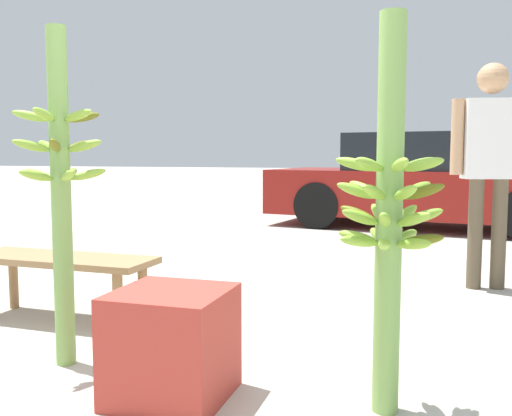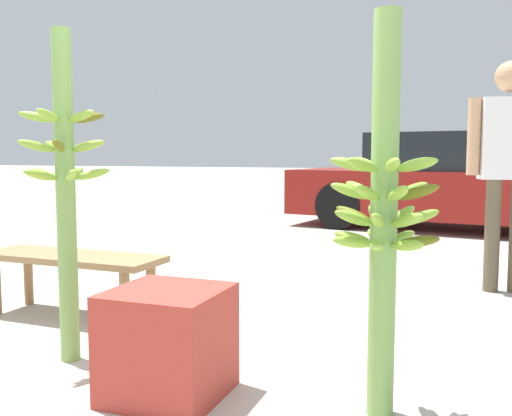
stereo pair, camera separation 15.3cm
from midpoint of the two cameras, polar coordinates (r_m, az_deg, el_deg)
name	(u,v)px [view 1 (the left image)]	position (r m, az deg, el deg)	size (l,w,h in m)	color
ground_plane	(173,411)	(2.49, -10.11, -19.36)	(80.00, 80.00, 0.00)	#B2AA9E
banana_stalk_left	(61,187)	(2.94, -20.36, 2.01)	(0.44, 0.44, 1.65)	#7AA851
banana_stalk_center	(389,213)	(2.29, 11.31, -0.47)	(0.43, 0.43, 1.59)	#7AA851
vendor_person	(490,154)	(4.68, 21.50, 5.08)	(0.60, 0.26, 1.73)	brown
market_bench	(61,266)	(3.79, -20.06, -5.51)	(1.22, 0.43, 0.41)	#99754C
parked_car	(429,182)	(8.41, 16.42, 2.51)	(4.51, 2.39, 1.33)	maroon
produce_crate	(172,345)	(2.53, -10.17, -13.30)	(0.47, 0.47, 0.47)	#B2382D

